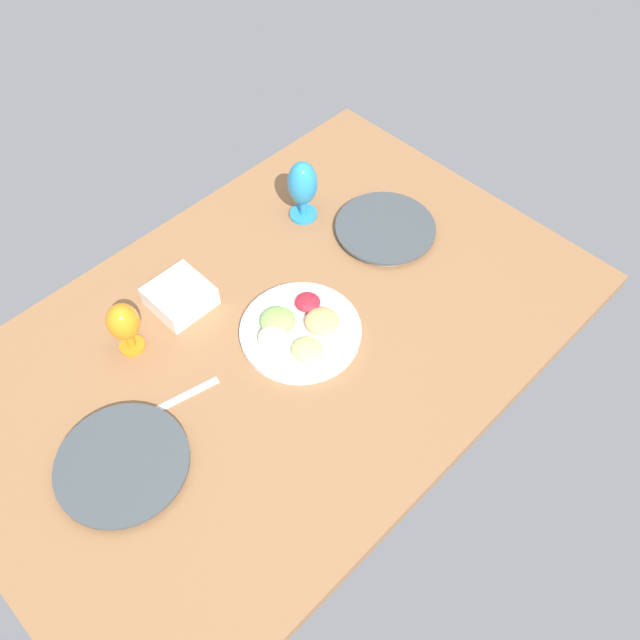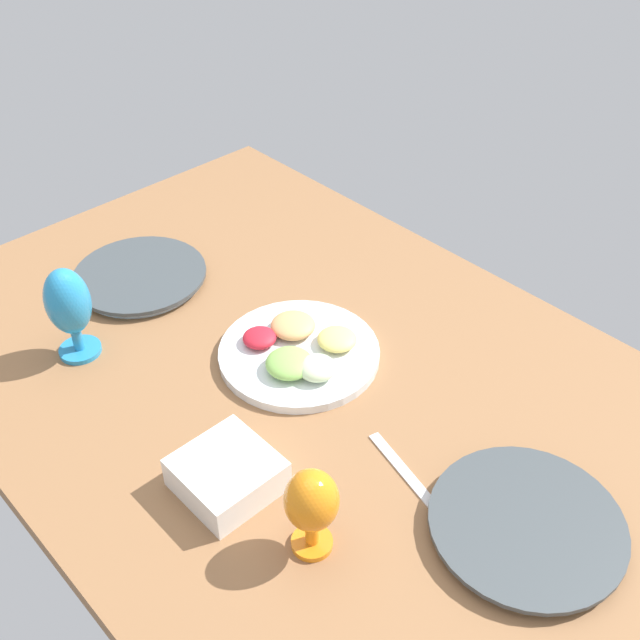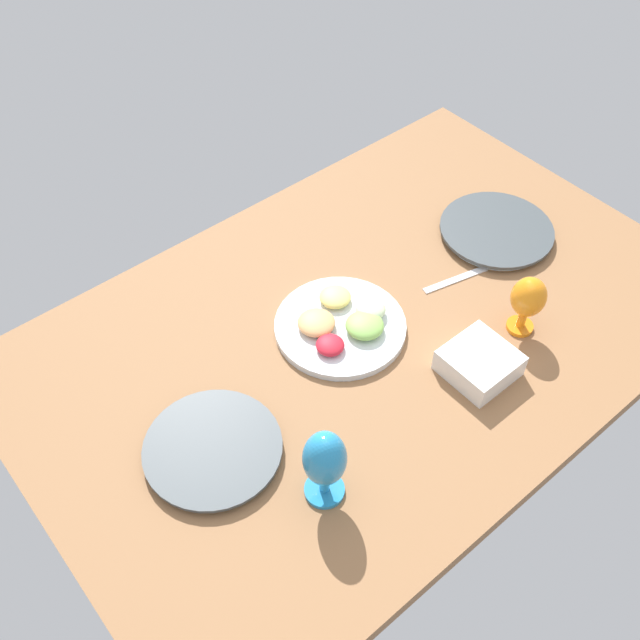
% 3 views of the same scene
% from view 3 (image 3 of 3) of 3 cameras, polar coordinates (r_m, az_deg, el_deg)
% --- Properties ---
extents(ground_plane, '(1.60, 1.04, 0.04)m').
position_cam_3_polar(ground_plane, '(1.74, 3.49, -0.98)').
color(ground_plane, '#8C603D').
extents(dinner_plate_left, '(0.28, 0.28, 0.02)m').
position_cam_3_polar(dinner_plate_left, '(1.53, -8.24, -9.83)').
color(dinner_plate_left, silver).
rests_on(dinner_plate_left, ground_plane).
extents(dinner_plate_right, '(0.29, 0.29, 0.02)m').
position_cam_3_polar(dinner_plate_right, '(1.99, 13.40, 6.67)').
color(dinner_plate_right, silver).
rests_on(dinner_plate_right, ground_plane).
extents(fruit_platter, '(0.30, 0.30, 0.05)m').
position_cam_3_polar(fruit_platter, '(1.70, 1.69, -0.30)').
color(fruit_platter, silver).
rests_on(fruit_platter, ground_plane).
extents(hurricane_glass_blue, '(0.08, 0.08, 0.19)m').
position_cam_3_polar(hurricane_glass_blue, '(1.38, 0.36, -10.80)').
color(hurricane_glass_blue, '#2686BE').
rests_on(hurricane_glass_blue, ground_plane).
extents(hurricane_glass_orange, '(0.08, 0.08, 0.15)m').
position_cam_3_polar(hurricane_glass_orange, '(1.71, 15.71, 1.55)').
color(hurricane_glass_orange, orange).
rests_on(hurricane_glass_orange, ground_plane).
extents(square_bowl_white, '(0.14, 0.14, 0.06)m').
position_cam_3_polar(square_bowl_white, '(1.65, 12.17, -3.19)').
color(square_bowl_white, white).
rests_on(square_bowl_white, ground_plane).
extents(fork_by_right_plate, '(0.18, 0.06, 0.01)m').
position_cam_3_polar(fork_by_right_plate, '(1.85, 10.40, 3.11)').
color(fork_by_right_plate, silver).
rests_on(fork_by_right_plate, ground_plane).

